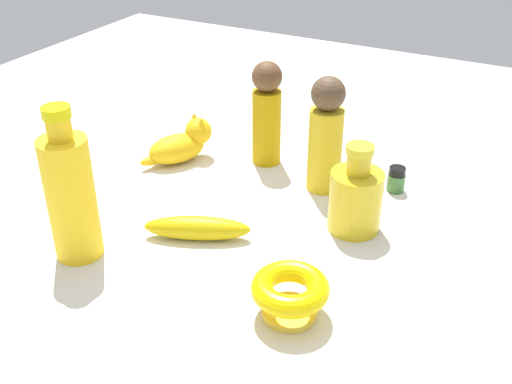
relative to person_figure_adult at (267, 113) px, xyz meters
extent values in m
plane|color=silver|center=(-0.18, -0.07, -0.10)|extent=(2.00, 2.00, 0.00)
cylinder|color=#B48C09|center=(0.00, 0.00, -0.03)|extent=(0.07, 0.07, 0.15)
sphere|color=brown|center=(0.00, 0.00, 0.07)|extent=(0.06, 0.06, 0.06)
ellipsoid|color=gold|center=(-0.29, -0.02, -0.08)|extent=(0.11, 0.17, 0.04)
cylinder|color=gold|center=(-0.05, -0.14, -0.03)|extent=(0.08, 0.08, 0.15)
sphere|color=brown|center=(-0.05, -0.14, 0.08)|extent=(0.06, 0.06, 0.06)
cylinder|color=gold|center=(-0.15, -0.24, -0.05)|extent=(0.09, 0.09, 0.10)
cylinder|color=gold|center=(-0.15, -0.24, 0.02)|extent=(0.04, 0.04, 0.04)
cylinder|color=gold|center=(-0.15, -0.24, 0.04)|extent=(0.04, 0.04, 0.01)
cylinder|color=yellow|center=(-0.39, -0.23, -0.10)|extent=(0.08, 0.08, 0.01)
torus|color=#E4C405|center=(-0.39, -0.23, -0.06)|extent=(0.11, 0.11, 0.03)
cylinder|color=#36682F|center=(0.01, -0.26, -0.09)|extent=(0.03, 0.03, 0.03)
cylinder|color=#CA9307|center=(0.01, -0.26, -0.07)|extent=(0.03, 0.03, 0.00)
cylinder|color=black|center=(0.01, -0.26, -0.06)|extent=(0.03, 0.03, 0.01)
cylinder|color=yellow|center=(-0.41, 0.12, -0.01)|extent=(0.07, 0.07, 0.20)
cylinder|color=yellow|center=(-0.41, 0.12, 0.11)|extent=(0.04, 0.04, 0.03)
cylinder|color=#D8CE08|center=(-0.41, 0.12, 0.13)|extent=(0.04, 0.04, 0.02)
ellipsoid|color=gold|center=(-0.08, 0.16, -0.08)|extent=(0.13, 0.11, 0.06)
sphere|color=gold|center=(-0.04, 0.13, -0.05)|extent=(0.05, 0.05, 0.05)
cone|color=gold|center=(-0.03, 0.14, -0.03)|extent=(0.02, 0.02, 0.02)
cone|color=gold|center=(-0.05, 0.12, -0.03)|extent=(0.02, 0.02, 0.02)
ellipsoid|color=gold|center=(-0.13, 0.18, -0.09)|extent=(0.05, 0.04, 0.02)
camera|label=1|loc=(-0.98, -0.49, 0.47)|focal=43.50mm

